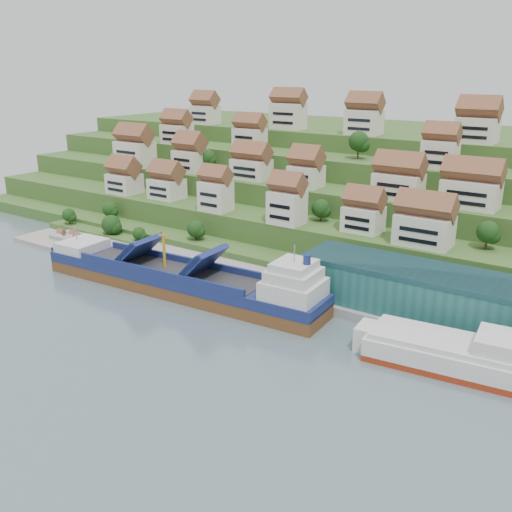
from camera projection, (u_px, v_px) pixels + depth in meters
The scene contains 11 objects.
ground at pixel (200, 297), 139.77m from camera, with size 300.00×300.00×0.00m, color slate.
quay at pixel (301, 291), 140.32m from camera, with size 180.00×14.00×2.20m, color gray.
pebble_beach at pixel (84, 243), 180.30m from camera, with size 45.00×20.00×1.00m, color gray.
hillside at pixel (374, 185), 217.15m from camera, with size 260.00×128.00×31.00m.
hillside_village at pixel (313, 163), 181.75m from camera, with size 158.36×64.92×29.55m.
hillside_trees at pixel (282, 190), 174.50m from camera, with size 144.06×62.52×31.11m.
warehouse at pixel (435, 293), 122.66m from camera, with size 60.00×15.00×10.00m, color #215C59.
flagpole at pixel (285, 273), 135.61m from camera, with size 1.28×0.16×8.00m.
beach_huts at pixel (76, 238), 179.90m from camera, with size 14.40×3.70×2.20m.
cargo_ship at pixel (185, 281), 140.40m from camera, with size 79.27×16.85×17.46m.
second_ship at pixel (457, 355), 105.63m from camera, with size 32.61×14.85×9.16m.
Camera 1 is at (85.04, -98.56, 53.67)m, focal length 40.00 mm.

